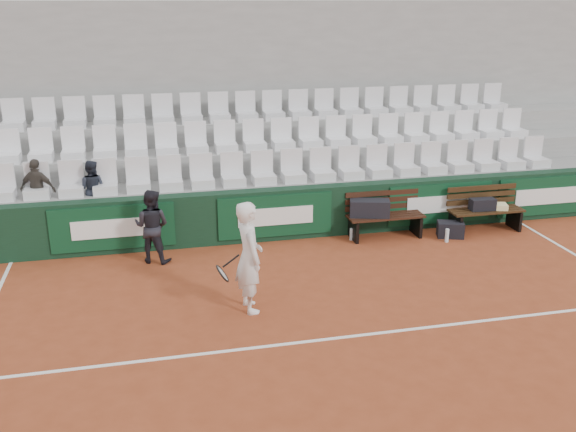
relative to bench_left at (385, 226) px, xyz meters
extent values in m
plane|color=brown|center=(-1.94, -3.59, -0.23)|extent=(80.00, 80.00, 0.00)
cube|color=white|center=(-1.94, -3.59, -0.22)|extent=(18.00, 0.06, 0.01)
cube|color=#10311D|center=(-1.94, 0.41, 0.28)|extent=(18.00, 0.30, 1.00)
cube|color=#0C381E|center=(-5.14, 0.24, 0.30)|extent=(2.20, 0.04, 0.82)
cube|color=#0C381E|center=(-2.14, 0.24, 0.30)|extent=(2.20, 0.04, 0.82)
cube|color=#0C381E|center=(1.26, 0.24, 0.30)|extent=(2.20, 0.04, 0.82)
cube|color=#0C381E|center=(3.66, 0.24, 0.30)|extent=(2.20, 0.04, 0.82)
cube|color=gray|center=(-1.94, 1.04, 0.28)|extent=(18.00, 0.95, 1.00)
cube|color=#959593|center=(-1.94, 1.99, 0.50)|extent=(18.00, 0.95, 1.45)
cube|color=#989895|center=(-1.94, 2.94, 0.72)|extent=(18.00, 0.95, 1.90)
cube|color=#979794|center=(-1.94, 3.56, 1.98)|extent=(18.00, 0.30, 4.40)
cube|color=silver|center=(-1.94, 0.86, 1.09)|extent=(11.90, 0.44, 0.63)
cube|color=white|center=(-1.94, 1.81, 1.54)|extent=(11.90, 0.44, 0.63)
cube|color=silver|center=(-1.94, 2.76, 1.99)|extent=(11.90, 0.44, 0.63)
cube|color=#351A10|center=(0.00, 0.00, 0.00)|extent=(1.50, 0.56, 0.45)
cube|color=#362110|center=(2.09, -0.11, 0.00)|extent=(1.50, 0.56, 0.45)
cube|color=black|center=(-0.33, 0.02, 0.39)|extent=(0.82, 0.52, 0.32)
cube|color=black|center=(1.99, -0.12, 0.34)|extent=(0.51, 0.26, 0.23)
cube|color=beige|center=(2.32, -0.12, 0.28)|extent=(0.44, 0.37, 0.11)
cube|color=black|center=(1.25, -0.28, -0.07)|extent=(0.57, 0.45, 0.31)
cylinder|color=silver|center=(-0.69, -0.01, -0.11)|extent=(0.07, 0.07, 0.24)
cylinder|color=silver|center=(1.06, -0.52, -0.09)|extent=(0.07, 0.07, 0.26)
imported|color=silver|center=(-3.10, -2.44, 0.62)|extent=(0.48, 0.66, 1.70)
torus|color=black|center=(-3.50, -2.44, 0.40)|extent=(0.19, 0.30, 0.26)
cylinder|color=black|center=(-3.37, -2.44, 0.58)|extent=(0.26, 0.03, 0.20)
imported|color=black|center=(-4.46, -0.22, 0.44)|extent=(0.79, 0.73, 1.32)
imported|color=#37322C|center=(-6.43, 0.91, 1.35)|extent=(0.73, 0.50, 1.16)
imported|color=#1D212C|center=(-5.49, 0.91, 1.31)|extent=(0.62, 0.54, 1.08)
camera|label=1|loc=(-4.50, -11.07, 4.23)|focal=40.00mm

